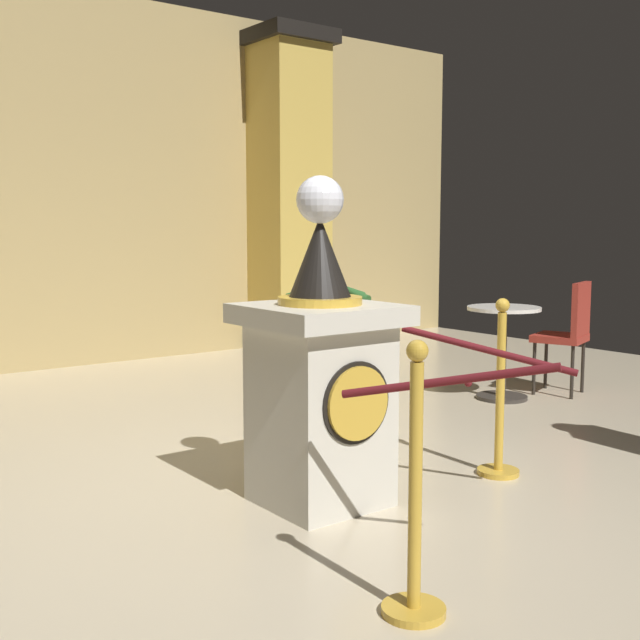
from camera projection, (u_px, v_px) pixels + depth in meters
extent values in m
plane|color=beige|center=(332.00, 492.00, 4.26)|extent=(11.10, 11.10, 0.00)
cube|color=tan|center=(36.00, 180.00, 7.77)|extent=(11.10, 0.16, 3.76)
cube|color=beige|center=(320.00, 414.00, 4.05)|extent=(0.57, 0.57, 0.93)
cube|color=beige|center=(320.00, 314.00, 3.99)|extent=(0.71, 0.71, 0.10)
cylinder|color=gold|center=(358.00, 403.00, 3.80)|extent=(0.36, 0.03, 0.36)
cylinder|color=black|center=(356.00, 403.00, 3.81)|extent=(0.41, 0.01, 0.41)
cylinder|color=gold|center=(320.00, 300.00, 3.98)|extent=(0.43, 0.43, 0.04)
cone|color=black|center=(320.00, 256.00, 3.95)|extent=(0.31, 0.31, 0.40)
cylinder|color=gold|center=(320.00, 218.00, 3.93)|extent=(0.03, 0.03, 0.06)
sphere|color=silver|center=(320.00, 200.00, 3.92)|extent=(0.24, 0.24, 0.24)
cylinder|color=gold|center=(414.00, 610.00, 2.91)|extent=(0.24, 0.24, 0.03)
cylinder|color=gold|center=(415.00, 490.00, 2.86)|extent=(0.05, 0.05, 0.94)
sphere|color=gold|center=(417.00, 351.00, 2.80)|extent=(0.08, 0.08, 0.08)
cylinder|color=gold|center=(498.00, 472.00, 4.56)|extent=(0.24, 0.24, 0.03)
cylinder|color=gold|center=(500.00, 394.00, 4.51)|extent=(0.05, 0.05, 0.94)
sphere|color=gold|center=(503.00, 305.00, 4.45)|extent=(0.08, 0.08, 0.08)
cylinder|color=#591419|center=(446.00, 381.00, 3.24)|extent=(0.49, 0.80, 0.22)
cylinder|color=#591419|center=(487.00, 350.00, 4.06)|extent=(0.49, 0.80, 0.22)
sphere|color=#591419|center=(468.00, 383.00, 3.66)|extent=(0.04, 0.04, 0.04)
cube|color=black|center=(289.00, 340.00, 9.30)|extent=(0.83, 0.83, 0.20)
cube|color=gold|center=(288.00, 193.00, 9.10)|extent=(0.72, 0.72, 3.61)
cube|color=black|center=(288.00, 38.00, 8.90)|extent=(0.87, 0.87, 0.16)
cylinder|color=#2D2823|center=(331.00, 358.00, 7.41)|extent=(0.46, 0.46, 0.39)
cylinder|color=brown|center=(331.00, 323.00, 7.37)|extent=(0.08, 0.08, 0.28)
cone|color=#2D662D|center=(348.00, 289.00, 7.47)|extent=(0.44, 0.14, 0.26)
cone|color=#2D662D|center=(327.00, 289.00, 7.54)|extent=(0.24, 0.38, 0.37)
cone|color=#2D662D|center=(308.00, 290.00, 7.35)|extent=(0.36, 0.38, 0.28)
cone|color=#2D662D|center=(322.00, 292.00, 7.14)|extent=(0.40, 0.31, 0.29)
cone|color=#2D662D|center=(351.00, 291.00, 7.22)|extent=(0.20, 0.43, 0.27)
cylinder|color=#332D28|center=(502.00, 397.00, 6.57)|extent=(0.42, 0.42, 0.03)
cylinder|color=#332D28|center=(503.00, 354.00, 6.53)|extent=(0.06, 0.06, 0.75)
cylinder|color=silver|center=(504.00, 308.00, 6.48)|extent=(0.60, 0.60, 0.03)
cylinder|color=black|center=(546.00, 363.00, 6.98)|extent=(0.03, 0.03, 0.45)
cylinder|color=black|center=(534.00, 368.00, 6.71)|extent=(0.03, 0.03, 0.45)
cylinder|color=black|center=(583.00, 367.00, 6.80)|extent=(0.03, 0.03, 0.45)
cylinder|color=black|center=(572.00, 372.00, 6.54)|extent=(0.03, 0.03, 0.45)
cube|color=maroon|center=(560.00, 338.00, 6.73)|extent=(0.51, 0.51, 0.06)
cube|color=maroon|center=(581.00, 309.00, 6.60)|extent=(0.39, 0.18, 0.45)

